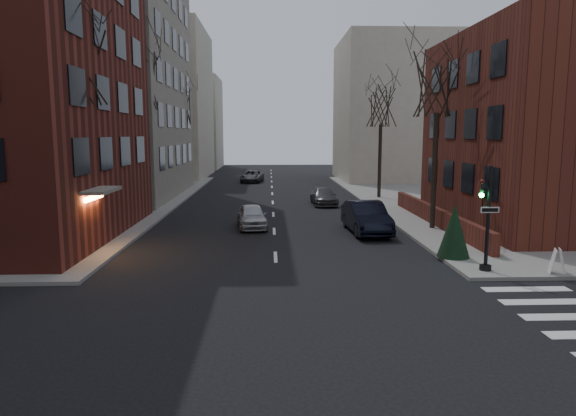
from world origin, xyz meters
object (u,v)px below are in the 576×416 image
object	(u,v)px
tree_right_a	(438,83)
car_lane_far	(252,176)
traffic_signal	(486,225)
car_lane_silver	(252,216)
sandwich_board	(557,261)
tree_left_c	(179,105)
streetlamp_far	(190,145)
evergreen_shrub	(454,231)
tree_right_b	(381,106)
parked_sedan	(366,217)
tree_left_a	(77,62)
car_lane_gray	(324,196)
tree_left_b	(142,80)
streetlamp_near	(139,152)

from	to	relation	value
tree_right_a	car_lane_far	size ratio (longest dim) A/B	2.08
traffic_signal	car_lane_silver	world-z (taller)	traffic_signal
traffic_signal	sandwich_board	world-z (taller)	traffic_signal
tree_left_c	streetlamp_far	distance (m)	4.33
streetlamp_far	evergreen_shrub	bearing A→B (deg)	-62.98
tree_right_b	streetlamp_far	xyz separation A→B (m)	(-17.00, 10.00, -3.35)
tree_right_a	streetlamp_far	xyz separation A→B (m)	(-17.00, 24.00, -3.79)
parked_sedan	streetlamp_far	bearing A→B (deg)	114.93
sandwich_board	evergreen_shrub	bearing A→B (deg)	158.77
parked_sedan	evergreen_shrub	distance (m)	6.72
car_lane_far	tree_left_a	bearing A→B (deg)	-94.11
traffic_signal	tree_left_a	distance (m)	18.66
streetlamp_far	evergreen_shrub	size ratio (longest dim) A/B	2.79
tree_right_a	car_lane_gray	distance (m)	13.86
tree_right_a	tree_left_a	bearing A→B (deg)	-167.20
tree_right_a	tree_left_b	bearing A→B (deg)	155.56
tree_left_a	streetlamp_near	distance (m)	9.07
tree_left_a	parked_sedan	bearing A→B (deg)	13.75
tree_left_a	car_lane_gray	size ratio (longest dim) A/B	2.35
car_lane_silver	evergreen_shrub	world-z (taller)	evergreen_shrub
tree_right_a	tree_left_c	bearing A→B (deg)	128.66
car_lane_far	tree_left_c	bearing A→B (deg)	-125.09
parked_sedan	tree_left_b	bearing A→B (deg)	144.72
tree_left_b	streetlamp_far	bearing A→B (deg)	87.85
tree_right_a	car_lane_gray	xyz separation A→B (m)	(-4.94, 10.63, -7.39)
traffic_signal	sandwich_board	bearing A→B (deg)	-10.93
car_lane_silver	streetlamp_near	bearing A→B (deg)	151.35
tree_left_c	parked_sedan	bearing A→B (deg)	-58.69
tree_left_b	car_lane_far	world-z (taller)	tree_left_b
tree_left_c	car_lane_far	size ratio (longest dim) A/B	2.08
streetlamp_far	car_lane_far	bearing A→B (deg)	41.32
car_lane_silver	evergreen_shrub	size ratio (longest dim) A/B	1.75
streetlamp_far	tree_left_a	bearing A→B (deg)	-91.23
car_lane_far	sandwich_board	size ratio (longest dim) A/B	5.01
tree_right_a	car_lane_silver	bearing A→B (deg)	173.60
tree_left_b	sandwich_board	size ratio (longest dim) A/B	11.59
tree_right_a	car_lane_gray	size ratio (longest dim) A/B	2.22
car_lane_gray	car_lane_far	bearing A→B (deg)	106.29
traffic_signal	evergreen_shrub	size ratio (longest dim) A/B	1.78
tree_left_c	streetlamp_far	bearing A→B (deg)	73.30
traffic_signal	tree_left_c	distance (m)	35.76
tree_right_b	streetlamp_far	world-z (taller)	tree_right_b
traffic_signal	car_lane_far	world-z (taller)	traffic_signal
parked_sedan	sandwich_board	xyz separation A→B (m)	(5.53, -8.87, -0.24)
tree_right_b	parked_sedan	size ratio (longest dim) A/B	1.78
tree_left_c	car_lane_far	xyz separation A→B (m)	(6.62, 7.29, -7.38)
tree_left_a	tree_left_c	size ratio (longest dim) A/B	1.06
tree_right_b	sandwich_board	distance (m)	24.57
streetlamp_near	parked_sedan	distance (m)	14.36
tree_right_a	streetlamp_near	xyz separation A→B (m)	(-17.00, 4.00, -3.79)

